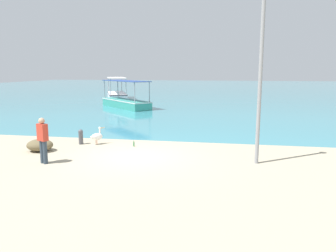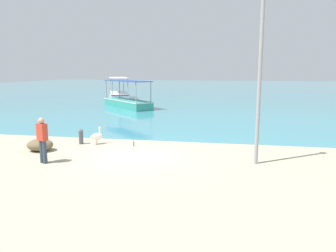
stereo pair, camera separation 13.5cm
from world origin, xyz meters
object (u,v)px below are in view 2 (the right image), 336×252
Objects in this scene: fishing_boat_far_left at (119,95)px; net_pile at (40,145)px; fishing_boat_far_right at (127,102)px; lamp_post at (260,63)px; mooring_bollard at (81,136)px; fisherman_standing at (42,139)px; glass_bottle at (134,144)px; pelican at (97,136)px.

net_pile is (4.89, -24.01, -0.28)m from fishing_boat_far_left.
lamp_post is (10.16, -16.41, 3.11)m from fishing_boat_far_right.
fishing_boat_far_left reaches higher than mooring_bollard.
lamp_post is at bearing 10.34° from fisherman_standing.
glass_bottle is at bearing 22.69° from net_pile.
fishing_boat_far_right is 19.55m from lamp_post.
fishing_boat_far_right is at bearing 99.57° from mooring_bollard.
net_pile is 4.09× the size of glass_bottle.
lamp_post is (13.71, -24.26, 3.09)m from fishing_boat_far_left.
fishing_boat_far_left reaches higher than fisherman_standing.
net_pile reaches higher than glass_bottle.
fishing_boat_far_left is 1.09× the size of lamp_post.
fishing_boat_far_right reaches higher than pelican.
mooring_bollard is at bearing 53.58° from net_pile.
pelican is (6.76, -22.37, -0.16)m from fishing_boat_far_left.
fishing_boat_far_right is 16.21m from net_pile.
pelican is 2.96× the size of glass_bottle.
pelican is 1.15× the size of mooring_bollard.
lamp_post is at bearing -58.23° from fishing_boat_far_right.
pelican is 0.12× the size of lamp_post.
mooring_bollard is 0.63× the size of net_pile.
fishing_boat_far_left is at bearing 101.50° from net_pile.
fisherman_standing is at bearing -76.72° from fishing_boat_far_left.
fisherman_standing is 6.26× the size of glass_bottle.
lamp_post is 5.91× the size of net_pile.
lamp_post is at bearing -13.07° from mooring_bollard.
pelican is at bearing 77.93° from fisherman_standing.
fishing_boat_far_left is 24.50m from net_pile.
glass_bottle is (2.48, 3.18, -0.80)m from fisherman_standing.
lamp_post reaches higher than fishing_boat_far_right.
net_pile is (1.33, -16.15, -0.26)m from fishing_boat_far_right.
lamp_post reaches higher than net_pile.
fishing_boat_far_right is at bearing -65.68° from fishing_boat_far_left.
mooring_bollard is at bearing -171.94° from pelican.
fishing_boat_far_right reaches higher than fisherman_standing.
fisherman_standing is (2.51, -17.80, 0.39)m from fishing_boat_far_right.
fishing_boat_far_right is 17.98m from fisherman_standing.
pelican is 1.80m from glass_bottle.
lamp_post reaches higher than pelican.
fisherman_standing is (-0.70, -3.29, 0.53)m from pelican.
fishing_boat_far_left is 8.88× the size of pelican.
fishing_boat_far_left is 23.37m from pelican.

